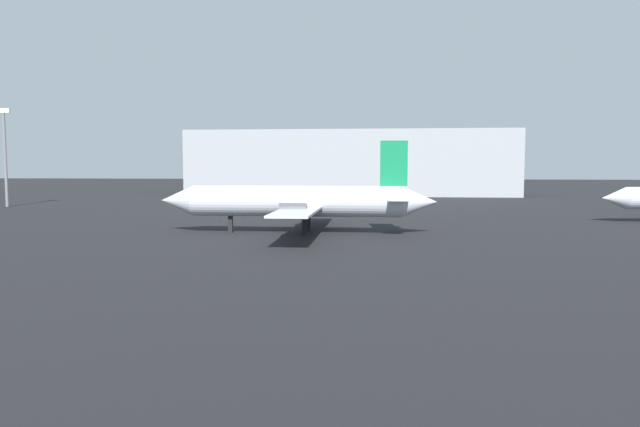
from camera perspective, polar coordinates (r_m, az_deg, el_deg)
name	(u,v)px	position (r m, az deg, el deg)	size (l,w,h in m)	color
airplane_on_taxiway	(298,201)	(61.49, -2.12, 1.20)	(29.25, 27.87, 9.68)	silver
light_mast_left	(5,151)	(114.78, -28.36, 5.41)	(2.40, 0.50, 16.89)	slate
terminal_building	(352,163)	(146.95, 3.09, 4.92)	(77.67, 27.04, 15.43)	#999EA3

